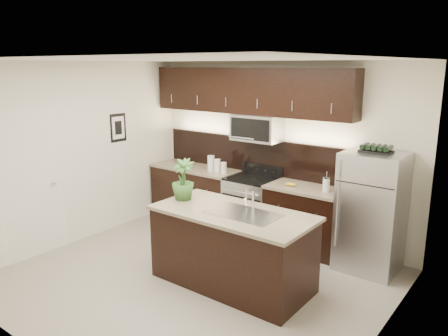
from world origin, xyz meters
name	(u,v)px	position (x,y,z in m)	size (l,w,h in m)	color
ground	(194,279)	(0.00, 0.00, 0.00)	(4.50, 4.50, 0.00)	gray
room_walls	(182,147)	(-0.11, -0.04, 1.70)	(4.52, 4.02, 2.71)	silver
counter_run	(241,204)	(-0.46, 1.69, 0.47)	(3.51, 0.65, 0.94)	black
upper_fixtures	(249,98)	(-0.43, 1.84, 2.14)	(3.49, 0.40, 1.66)	black
island	(232,248)	(0.46, 0.20, 0.47)	(1.96, 0.96, 0.94)	black
sink_faucet	(243,212)	(0.61, 0.21, 0.96)	(0.84, 0.50, 0.28)	silver
refrigerator	(371,212)	(1.64, 1.63, 0.78)	(0.76, 0.68, 1.57)	#B2B2B7
wine_rack	(376,149)	(1.64, 1.63, 1.61)	(0.39, 0.24, 0.09)	black
plant	(183,179)	(-0.34, 0.20, 1.20)	(0.30, 0.30, 0.53)	#305F26
canisters	(216,165)	(-0.93, 1.63, 1.05)	(0.38, 0.12, 0.25)	silver
french_press	(326,184)	(0.99, 1.64, 1.05)	(0.10, 0.10, 0.28)	silver
bananas	(288,184)	(0.42, 1.61, 0.96)	(0.15, 0.12, 0.05)	gold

